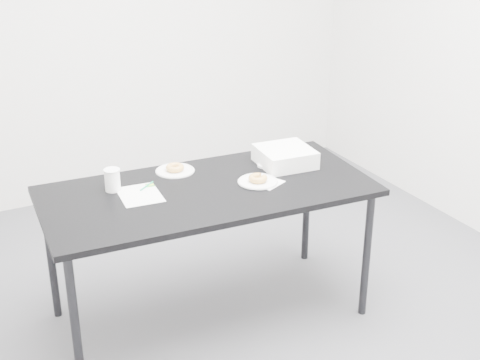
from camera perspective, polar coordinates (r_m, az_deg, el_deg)
name	(u,v)px	position (r m, az deg, el deg)	size (l,w,h in m)	color
floor	(232,318)	(3.81, -0.72, -11.71)	(4.00, 4.00, 0.00)	#4E4E53
wall_back	(105,18)	(5.05, -11.43, 13.43)	(4.00, 0.02, 2.70)	silver
table	(208,198)	(3.49, -2.75, -1.58)	(1.75, 0.91, 0.78)	black
scorecard	(140,195)	(3.42, -8.54, -1.25)	(0.20, 0.26, 0.00)	white
logo_patch	(150,185)	(3.52, -7.69, -0.43)	(0.04, 0.04, 0.00)	green
pen	(147,186)	(3.50, -7.96, -0.51)	(0.01, 0.01, 0.12)	#0D9260
napkin	(266,182)	(3.53, 2.26, -0.21)	(0.15, 0.15, 0.00)	white
plate_near	(258,182)	(3.52, 1.53, -0.13)	(0.21, 0.21, 0.01)	silver
donut_near	(258,178)	(3.52, 1.54, 0.16)	(0.10, 0.10, 0.03)	#C47E3E
plate_far	(175,171)	(3.68, -5.56, 0.78)	(0.21, 0.21, 0.01)	silver
donut_far	(175,168)	(3.67, -5.57, 1.06)	(0.10, 0.10, 0.03)	#C47E3E
coffee_cup	(112,180)	(3.47, -10.84, 0.01)	(0.08, 0.08, 0.12)	white
cup_lid	(265,165)	(3.73, 2.18, 1.27)	(0.09, 0.09, 0.01)	silver
bakery_box	(285,156)	(3.75, 3.86, 2.02)	(0.29, 0.29, 0.10)	white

